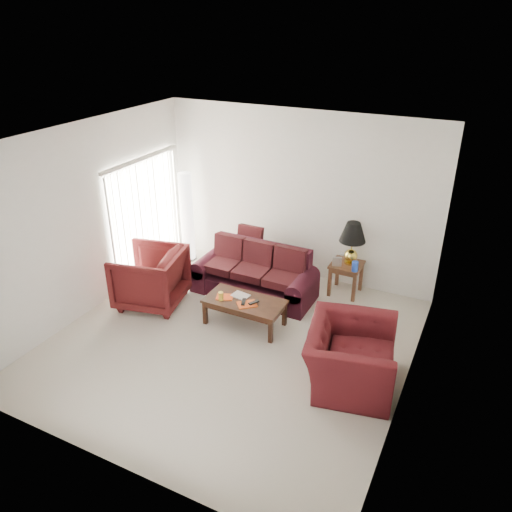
{
  "coord_description": "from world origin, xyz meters",
  "views": [
    {
      "loc": [
        3.04,
        -5.27,
        4.41
      ],
      "look_at": [
        0.0,
        0.85,
        1.05
      ],
      "focal_mm": 35.0,
      "sensor_mm": 36.0,
      "label": 1
    }
  ],
  "objects": [
    {
      "name": "picture_frame",
      "position": [
        0.97,
        2.33,
        0.65
      ],
      "size": [
        0.13,
        0.16,
        0.05
      ],
      "primitive_type": "cube",
      "rotation": [
        1.36,
        0.0,
        0.01
      ],
      "color": "silver",
      "rests_on": "end_table"
    },
    {
      "name": "remote_b",
      "position": [
        0.14,
        0.49,
        0.46
      ],
      "size": [
        0.12,
        0.18,
        0.02
      ],
      "primitive_type": "cube",
      "rotation": [
        0.0,
        0.0,
        -0.47
      ],
      "color": "black",
      "rests_on": "coffee_table"
    },
    {
      "name": "floor",
      "position": [
        0.0,
        0.0,
        0.0
      ],
      "size": [
        5.0,
        5.0,
        0.0
      ],
      "primitive_type": "plane",
      "color": "beige",
      "rests_on": "ground"
    },
    {
      "name": "armchair_right",
      "position": [
        1.82,
        -0.08,
        0.41
      ],
      "size": [
        1.33,
        1.45,
        0.82
      ],
      "primitive_type": "imported",
      "rotation": [
        0.0,
        0.0,
        1.77
      ],
      "color": "#450F14",
      "rests_on": "ground"
    },
    {
      "name": "clock",
      "position": [
        0.95,
        2.0,
        0.64
      ],
      "size": [
        0.16,
        0.1,
        0.15
      ],
      "primitive_type": "cube",
      "rotation": [
        0.0,
        0.0,
        0.33
      ],
      "color": "#B4B4B9",
      "rests_on": "end_table"
    },
    {
      "name": "yellow_glass",
      "position": [
        -0.36,
        0.37,
        0.5
      ],
      "size": [
        0.09,
        0.09,
        0.13
      ],
      "primitive_type": "cylinder",
      "rotation": [
        0.0,
        0.0,
        -0.25
      ],
      "color": "yellow",
      "rests_on": "coffee_table"
    },
    {
      "name": "magazine_white",
      "position": [
        -0.15,
        0.61,
        0.44
      ],
      "size": [
        0.29,
        0.24,
        0.02
      ],
      "primitive_type": "cube",
      "rotation": [
        0.0,
        0.0,
        -0.15
      ],
      "color": "beige",
      "rests_on": "coffee_table"
    },
    {
      "name": "floor_lamp",
      "position": [
        -2.08,
        2.07,
        0.89
      ],
      "size": [
        0.36,
        0.36,
        1.78
      ],
      "primitive_type": null,
      "rotation": [
        0.0,
        0.0,
        0.31
      ],
      "color": "white",
      "rests_on": "ground"
    },
    {
      "name": "table_lamp",
      "position": [
        1.12,
        2.19,
        0.94
      ],
      "size": [
        0.46,
        0.46,
        0.74
      ],
      "primitive_type": null,
      "rotation": [
        0.0,
        0.0,
        0.04
      ],
      "color": "gold",
      "rests_on": "end_table"
    },
    {
      "name": "armchair_left",
      "position": [
        -1.71,
        0.4,
        0.48
      ],
      "size": [
        1.26,
        1.24,
        0.96
      ],
      "primitive_type": "imported",
      "rotation": [
        0.0,
        0.0,
        -1.35
      ],
      "color": "#461011",
      "rests_on": "ground"
    },
    {
      "name": "sofa",
      "position": [
        -0.32,
        1.41,
        0.43
      ],
      "size": [
        2.13,
        1.0,
        0.85
      ],
      "primitive_type": null,
      "rotation": [
        0.0,
        0.0,
        0.05
      ],
      "color": "black",
      "rests_on": "ground"
    },
    {
      "name": "throw_pillow",
      "position": [
        -0.72,
        2.07,
        0.71
      ],
      "size": [
        0.47,
        0.23,
        0.48
      ],
      "primitive_type": "cube",
      "rotation": [
        -0.21,
        0.0,
        -0.0
      ],
      "color": "black",
      "rests_on": "sofa"
    },
    {
      "name": "magazine_orange",
      "position": [
        0.06,
        0.42,
        0.44
      ],
      "size": [
        0.36,
        0.35,
        0.02
      ],
      "primitive_type": "cube",
      "rotation": [
        0.0,
        0.0,
        0.72
      ],
      "color": "#C14416",
      "rests_on": "coffee_table"
    },
    {
      "name": "magazine_red",
      "position": [
        -0.35,
        0.46,
        0.44
      ],
      "size": [
        0.31,
        0.27,
        0.01
      ],
      "primitive_type": "cube",
      "rotation": [
        0.0,
        0.0,
        0.37
      ],
      "color": "#E04816",
      "rests_on": "coffee_table"
    },
    {
      "name": "remote_a",
      "position": [
        -0.0,
        0.44,
        0.46
      ],
      "size": [
        0.11,
        0.19,
        0.02
      ],
      "primitive_type": "cube",
      "rotation": [
        0.0,
        0.0,
        0.35
      ],
      "color": "black",
      "rests_on": "coffee_table"
    },
    {
      "name": "blinds",
      "position": [
        -2.42,
        1.3,
        1.08
      ],
      "size": [
        0.1,
        2.0,
        2.16
      ],
      "primitive_type": "cube",
      "color": "silver",
      "rests_on": "ground"
    },
    {
      "name": "coffee_table",
      "position": [
        -0.03,
        0.52,
        0.21
      ],
      "size": [
        1.24,
        0.64,
        0.43
      ],
      "primitive_type": null,
      "rotation": [
        0.0,
        0.0,
        0.02
      ],
      "color": "black",
      "rests_on": "ground"
    },
    {
      "name": "blue_canister",
      "position": [
        1.27,
        1.94,
        0.65
      ],
      "size": [
        0.11,
        0.11,
        0.17
      ],
      "primitive_type": "cylinder",
      "rotation": [
        0.0,
        0.0,
        -0.08
      ],
      "color": "#1B40B4",
      "rests_on": "end_table"
    },
    {
      "name": "end_table",
      "position": [
        1.08,
        2.15,
        0.28
      ],
      "size": [
        0.57,
        0.57,
        0.57
      ],
      "primitive_type": null,
      "rotation": [
        0.0,
        0.0,
        0.1
      ],
      "color": "#582F1E",
      "rests_on": "ground"
    }
  ]
}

